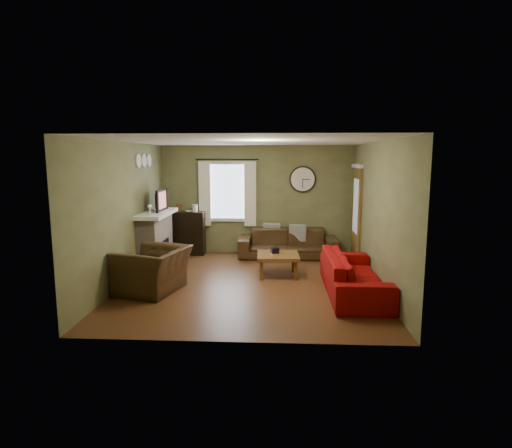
{
  "coord_description": "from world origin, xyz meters",
  "views": [
    {
      "loc": [
        0.53,
        -7.7,
        2.32
      ],
      "look_at": [
        0.1,
        0.4,
        1.05
      ],
      "focal_mm": 30.0,
      "sensor_mm": 36.0,
      "label": 1
    }
  ],
  "objects_px": {
    "bookshelf": "(186,233)",
    "sofa_brown": "(288,243)",
    "sofa_red": "(354,274)",
    "armchair": "(153,270)",
    "coffee_table": "(278,265)"
  },
  "relations": [
    {
      "from": "sofa_brown",
      "to": "bookshelf",
      "type": "bearing_deg",
      "value": 176.15
    },
    {
      "from": "sofa_brown",
      "to": "armchair",
      "type": "bearing_deg",
      "value": -131.16
    },
    {
      "from": "sofa_brown",
      "to": "armchair",
      "type": "height_order",
      "value": "armchair"
    },
    {
      "from": "bookshelf",
      "to": "sofa_red",
      "type": "height_order",
      "value": "bookshelf"
    },
    {
      "from": "bookshelf",
      "to": "coffee_table",
      "type": "height_order",
      "value": "bookshelf"
    },
    {
      "from": "sofa_brown",
      "to": "armchair",
      "type": "xyz_separation_m",
      "value": [
        -2.39,
        -2.74,
        0.05
      ]
    },
    {
      "from": "sofa_red",
      "to": "sofa_brown",
      "type": "bearing_deg",
      "value": 21.87
    },
    {
      "from": "armchair",
      "to": "sofa_red",
      "type": "bearing_deg",
      "value": 104.85
    },
    {
      "from": "bookshelf",
      "to": "sofa_red",
      "type": "relative_size",
      "value": 0.44
    },
    {
      "from": "armchair",
      "to": "coffee_table",
      "type": "xyz_separation_m",
      "value": [
        2.17,
        1.14,
        -0.16
      ]
    },
    {
      "from": "coffee_table",
      "to": "armchair",
      "type": "bearing_deg",
      "value": -152.38
    },
    {
      "from": "bookshelf",
      "to": "coffee_table",
      "type": "relative_size",
      "value": 1.27
    },
    {
      "from": "sofa_brown",
      "to": "sofa_red",
      "type": "distance_m",
      "value": 2.89
    },
    {
      "from": "bookshelf",
      "to": "sofa_brown",
      "type": "distance_m",
      "value": 2.44
    },
    {
      "from": "bookshelf",
      "to": "armchair",
      "type": "height_order",
      "value": "bookshelf"
    }
  ]
}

